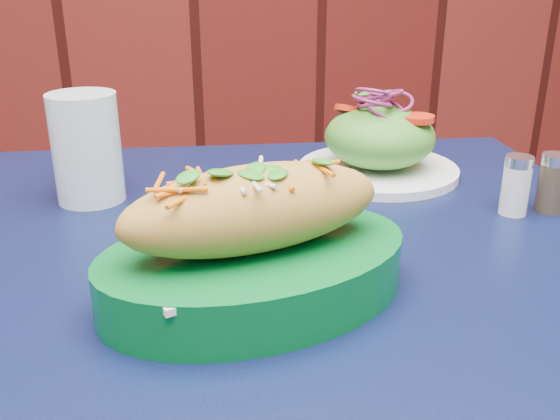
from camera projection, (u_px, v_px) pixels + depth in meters
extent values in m
cube|color=black|center=(283.00, 265.00, 0.64)|extent=(0.84, 0.84, 0.03)
cylinder|color=black|center=(66.00, 385.00, 1.05)|extent=(0.04, 0.04, 0.72)
cylinder|color=black|center=(444.00, 359.00, 1.12)|extent=(0.04, 0.04, 0.72)
cube|color=white|center=(255.00, 251.00, 0.54)|extent=(0.24, 0.19, 0.01)
ellipsoid|color=gold|center=(254.00, 208.00, 0.52)|extent=(0.25, 0.15, 0.07)
cylinder|color=white|center=(378.00, 170.00, 0.86)|extent=(0.22, 0.22, 0.01)
ellipsoid|color=#4C992D|center=(380.00, 137.00, 0.84)|extent=(0.15, 0.15, 0.08)
cylinder|color=red|center=(418.00, 115.00, 0.81)|extent=(0.04, 0.04, 0.01)
cylinder|color=red|center=(350.00, 107.00, 0.85)|extent=(0.04, 0.04, 0.01)
cylinder|color=red|center=(371.00, 104.00, 0.87)|extent=(0.04, 0.04, 0.01)
torus|color=#801B52|center=(382.00, 103.00, 0.83)|extent=(0.05, 0.05, 0.00)
torus|color=#801B52|center=(382.00, 100.00, 0.83)|extent=(0.05, 0.05, 0.00)
torus|color=#801B52|center=(382.00, 97.00, 0.82)|extent=(0.05, 0.05, 0.00)
torus|color=#801B52|center=(382.00, 94.00, 0.82)|extent=(0.05, 0.05, 0.00)
torus|color=#801B52|center=(383.00, 91.00, 0.82)|extent=(0.05, 0.05, 0.00)
torus|color=#801B52|center=(383.00, 88.00, 0.82)|extent=(0.05, 0.05, 0.00)
cylinder|color=silver|center=(87.00, 148.00, 0.75)|extent=(0.08, 0.08, 0.13)
cylinder|color=white|center=(515.00, 190.00, 0.72)|extent=(0.03, 0.03, 0.06)
cylinder|color=silver|center=(520.00, 161.00, 0.71)|extent=(0.03, 0.03, 0.01)
cylinder|color=#3F3326|center=(551.00, 188.00, 0.73)|extent=(0.03, 0.03, 0.06)
cylinder|color=silver|center=(556.00, 159.00, 0.71)|extent=(0.03, 0.03, 0.01)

